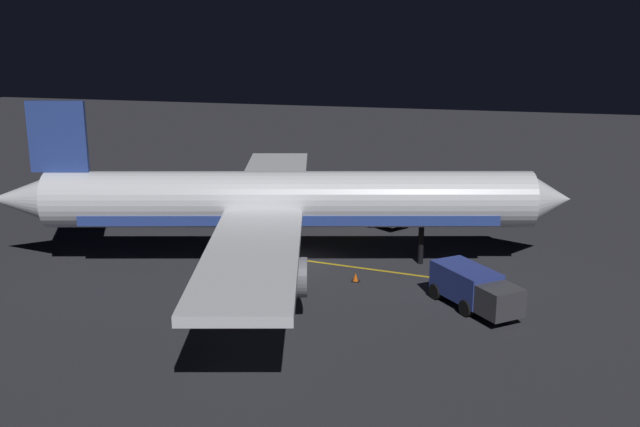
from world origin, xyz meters
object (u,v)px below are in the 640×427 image
object	(u,v)px
traffic_cone_near_right	(447,270)
ground_crew_worker	(476,284)
airliner	(280,202)
traffic_cone_under_wing	(439,269)
traffic_cone_near_left	(356,277)
catering_truck	(371,208)
traffic_cone_far	(478,277)
baggage_truck	(473,289)

from	to	relation	value
traffic_cone_near_right	ground_crew_worker	bearing A→B (deg)	26.40
airliner	traffic_cone_near_right	size ratio (longest dim) A/B	67.20
ground_crew_worker	traffic_cone_under_wing	world-z (taller)	ground_crew_worker
traffic_cone_near_left	traffic_cone_near_right	world-z (taller)	same
ground_crew_worker	traffic_cone_near_right	size ratio (longest dim) A/B	3.16
catering_truck	traffic_cone_far	world-z (taller)	catering_truck
traffic_cone_near_left	traffic_cone_near_right	bearing A→B (deg)	117.49
traffic_cone_under_wing	traffic_cone_far	size ratio (longest dim) A/B	1.00
traffic_cone_near_left	traffic_cone_far	xyz separation A→B (m)	(-1.93, 7.17, 0.00)
traffic_cone_under_wing	traffic_cone_near_left	bearing A→B (deg)	-58.56
airliner	ground_crew_worker	distance (m)	13.39
catering_truck	traffic_cone_far	xyz separation A→B (m)	(11.51, 8.75, -0.93)
traffic_cone_near_right	traffic_cone_under_wing	bearing A→B (deg)	-108.80
baggage_truck	traffic_cone_near_left	xyz separation A→B (m)	(-2.64, -7.08, -0.89)
catering_truck	ground_crew_worker	world-z (taller)	catering_truck
traffic_cone_far	airliner	bearing A→B (deg)	-90.75
traffic_cone_near_right	catering_truck	bearing A→B (deg)	-147.53
traffic_cone_under_wing	ground_crew_worker	bearing A→B (deg)	30.88
traffic_cone_near_right	traffic_cone_under_wing	size ratio (longest dim) A/B	1.00
traffic_cone_near_left	baggage_truck	bearing A→B (deg)	69.56
traffic_cone_near_right	traffic_cone_far	world-z (taller)	same
traffic_cone_near_left	traffic_cone_far	world-z (taller)	same
baggage_truck	traffic_cone_far	distance (m)	4.66
traffic_cone_near_left	traffic_cone_under_wing	world-z (taller)	same
ground_crew_worker	traffic_cone_far	world-z (taller)	ground_crew_worker
baggage_truck	ground_crew_worker	world-z (taller)	baggage_truck
traffic_cone_under_wing	traffic_cone_far	distance (m)	2.62
airliner	catering_truck	size ratio (longest dim) A/B	5.91
airliner	traffic_cone_far	size ratio (longest dim) A/B	67.20
airliner	traffic_cone_near_left	xyz separation A→B (m)	(2.10, 5.39, -3.85)
traffic_cone_far	traffic_cone_near_right	bearing A→B (deg)	-112.23
ground_crew_worker	traffic_cone_near_left	xyz separation A→B (m)	(-1.20, -7.18, -0.64)
ground_crew_worker	traffic_cone_far	xyz separation A→B (m)	(-3.14, -0.01, -0.64)
airliner	traffic_cone_under_wing	bearing A→B (deg)	94.49
baggage_truck	traffic_cone_under_wing	world-z (taller)	baggage_truck
baggage_truck	traffic_cone_near_left	size ratio (longest dim) A/B	10.40
traffic_cone_under_wing	baggage_truck	bearing A→B (deg)	23.00
airliner	traffic_cone_near_right	world-z (taller)	airliner
traffic_cone_under_wing	traffic_cone_near_right	bearing A→B (deg)	71.20
baggage_truck	ground_crew_worker	bearing A→B (deg)	176.01
airliner	ground_crew_worker	size ratio (longest dim) A/B	21.24
airliner	catering_truck	world-z (taller)	airliner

